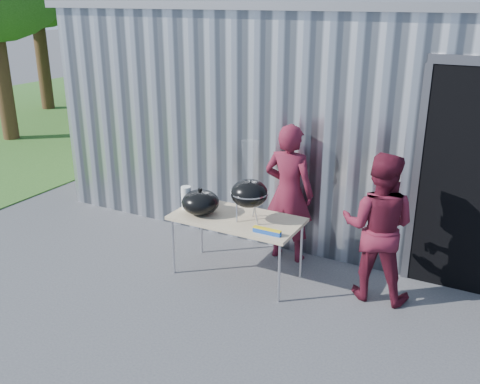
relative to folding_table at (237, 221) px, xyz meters
The scene contains 11 objects.
ground 1.09m from the folding_table, 109.40° to the right, with size 80.00×80.00×0.00m, color #424244.
building 3.95m from the folding_table, 80.44° to the left, with size 8.20×6.20×3.10m.
grass_patch 10.67m from the folding_table, 150.62° to the left, with size 10.00×12.00×0.02m, color #2D591E.
folding_table is the anchor object (origin of this frame).
kettle_grill 0.49m from the folding_table, ahead, with size 0.43×0.43×0.93m.
grill_lid 0.48m from the folding_table, 166.84° to the right, with size 0.44×0.44×0.32m.
paper_towels 0.68m from the folding_table, behind, with size 0.12×0.12×0.28m, color white.
white_tub 0.60m from the folding_table, 156.93° to the left, with size 0.20×0.15×0.10m, color white.
foil_box 0.57m from the folding_table, 26.29° to the right, with size 0.32×0.05×0.06m.
person_cook 0.82m from the folding_table, 65.14° to the left, with size 0.64×0.42×1.74m, color #5B1425.
person_bystander 1.59m from the folding_table, 11.50° to the left, with size 0.81×0.63×1.66m, color #5B1425.
Camera 1 is at (3.00, -4.22, 3.15)m, focal length 40.00 mm.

